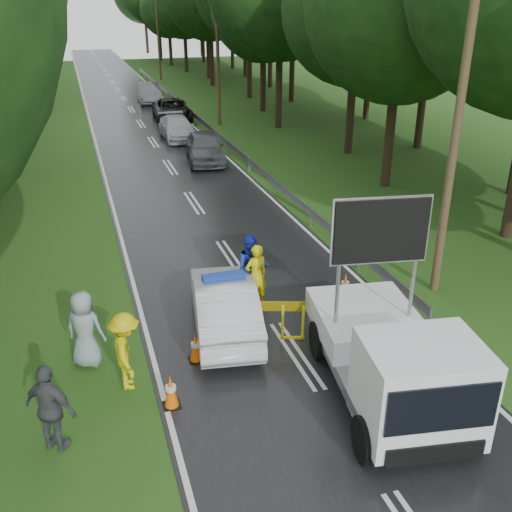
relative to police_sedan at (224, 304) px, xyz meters
name	(u,v)px	position (x,y,z in m)	size (l,w,h in m)	color
ground	(296,355)	(1.35, -1.71, -0.73)	(160.00, 160.00, 0.00)	#284F16
road	(141,124)	(1.35, 28.29, -0.72)	(7.00, 140.00, 0.02)	black
guardrail	(193,114)	(5.05, 27.96, -0.18)	(0.12, 60.06, 0.70)	gray
utility_pole_near	(458,118)	(6.55, 0.29, 4.34)	(1.40, 0.24, 10.00)	#4D3923
utility_pole_mid	(218,48)	(6.55, 26.29, 4.34)	(1.40, 0.24, 10.00)	#4D3923
utility_pole_far	(158,30)	(6.55, 52.29, 4.34)	(1.40, 0.24, 10.00)	#4D3923
police_sedan	(224,304)	(0.00, 0.00, 0.00)	(2.17, 4.58, 1.60)	silver
work_truck	(393,359)	(2.56, -4.02, 0.40)	(3.07, 5.51, 4.17)	gray
barrier	(252,311)	(0.55, -0.71, 0.09)	(2.52, 0.87, 1.09)	yellow
officer	(256,276)	(1.17, 0.97, 0.20)	(0.68, 0.44, 1.86)	yellow
civilian	(252,269)	(1.16, 1.29, 0.27)	(0.97, 0.76, 2.00)	#1A29AD
bystander_left	(126,351)	(-2.65, -1.71, 0.18)	(1.18, 0.68, 1.83)	yellow
bystander_mid	(51,409)	(-4.19, -3.26, 0.21)	(1.10, 0.46, 1.87)	#45484D
bystander_right	(85,329)	(-3.47, -0.55, 0.22)	(0.92, 0.60, 1.89)	#8A9BA5
queue_car_first	(205,147)	(3.36, 16.84, 0.07)	(1.89, 4.70, 1.60)	#404448
queue_car_second	(177,128)	(2.97, 22.84, -0.05)	(1.91, 4.69, 1.36)	#9B9CA2
queue_car_third	(172,110)	(3.70, 28.84, 0.02)	(2.50, 5.42, 1.51)	black
queue_car_fourth	(149,93)	(3.21, 37.29, 0.09)	(1.73, 4.95, 1.63)	#44464D
cone_near_left	(171,392)	(-1.88, -2.71, -0.35)	(0.37, 0.37, 0.79)	black
cone_center	(242,325)	(0.35, -0.45, -0.41)	(0.31, 0.31, 0.65)	black
cone_far	(247,269)	(1.42, 2.61, -0.37)	(0.35, 0.35, 0.74)	black
cone_left_mid	(196,348)	(-1.03, -1.21, -0.36)	(0.36, 0.36, 0.76)	black
cone_right	(345,286)	(3.75, 0.60, -0.35)	(0.37, 0.37, 0.79)	black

